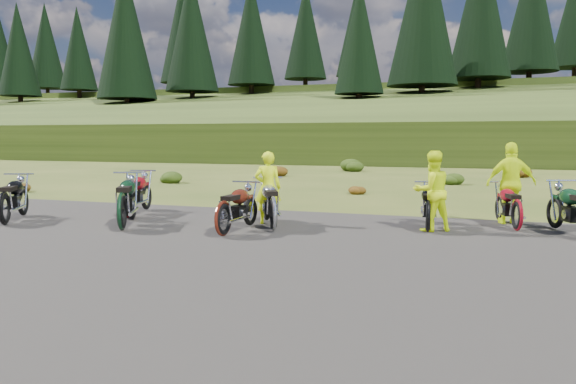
% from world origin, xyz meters
% --- Properties ---
extents(ground, '(300.00, 300.00, 0.00)m').
position_xyz_m(ground, '(0.00, 0.00, 0.00)').
color(ground, '#384A18').
rests_on(ground, ground).
extents(gravel_pad, '(20.00, 12.00, 0.04)m').
position_xyz_m(gravel_pad, '(0.00, -2.00, 0.00)').
color(gravel_pad, black).
rests_on(gravel_pad, ground).
extents(hill_slope, '(300.00, 45.97, 9.37)m').
position_xyz_m(hill_slope, '(0.00, 50.00, 0.00)').
color(hill_slope, '#2D3E14').
rests_on(hill_slope, ground).
extents(hill_plateau, '(300.00, 90.00, 9.17)m').
position_xyz_m(hill_plateau, '(0.00, 110.00, 0.00)').
color(hill_plateau, '#2D3E14').
rests_on(hill_plateau, ground).
extents(conifer_10, '(7.04, 7.04, 18.00)m').
position_xyz_m(conifer_10, '(-75.00, 77.00, 19.16)').
color(conifer_10, black).
rests_on(conifer_10, ground).
extents(conifer_12, '(6.16, 6.16, 16.00)m').
position_xyz_m(conifer_12, '(-63.00, 58.00, 15.17)').
color(conifer_12, black).
rests_on(conifer_12, ground).
extents(conifer_13, '(5.72, 5.72, 15.00)m').
position_xyz_m(conifer_13, '(-57.00, 64.00, 15.86)').
color(conifer_13, black).
rests_on(conifer_13, ground).
extents(conifer_14, '(5.28, 5.28, 14.00)m').
position_xyz_m(conifer_14, '(-51.00, 70.00, 16.55)').
color(conifer_14, black).
rests_on(conifer_14, ground).
extents(conifer_15, '(7.92, 7.92, 20.00)m').
position_xyz_m(conifer_15, '(-45.00, 76.00, 20.16)').
color(conifer_15, black).
rests_on(conifer_15, ground).
extents(conifer_16, '(7.48, 7.48, 19.00)m').
position_xyz_m(conifer_16, '(-39.00, 51.00, 15.28)').
color(conifer_16, black).
rests_on(conifer_16, ground).
extents(conifer_17, '(7.04, 7.04, 18.00)m').
position_xyz_m(conifer_17, '(-33.00, 57.00, 15.97)').
color(conifer_17, black).
rests_on(conifer_17, ground).
extents(conifer_18, '(6.60, 6.60, 17.00)m').
position_xyz_m(conifer_18, '(-27.00, 63.00, 16.66)').
color(conifer_18, black).
rests_on(conifer_18, ground).
extents(conifer_19, '(6.16, 6.16, 16.00)m').
position_xyz_m(conifer_19, '(-21.00, 69.00, 17.36)').
color(conifer_19, black).
rests_on(conifer_19, ground).
extents(conifer_20, '(5.72, 5.72, 15.00)m').
position_xyz_m(conifer_20, '(-15.00, 75.00, 17.65)').
color(conifer_20, black).
rests_on(conifer_20, ground).
extents(conifer_21, '(5.28, 5.28, 14.00)m').
position_xyz_m(conifer_21, '(-9.00, 50.00, 12.56)').
color(conifer_21, black).
rests_on(conifer_21, ground).
extents(conifer_22, '(7.92, 7.92, 20.00)m').
position_xyz_m(conifer_22, '(-3.00, 56.00, 16.77)').
color(conifer_22, black).
rests_on(conifer_22, ground).
extents(conifer_23, '(7.48, 7.48, 19.00)m').
position_xyz_m(conifer_23, '(3.00, 62.00, 17.47)').
color(conifer_23, black).
rests_on(conifer_23, ground).
extents(conifer_24, '(7.04, 7.04, 18.00)m').
position_xyz_m(conifer_24, '(9.00, 68.00, 18.16)').
color(conifer_24, black).
rests_on(conifer_24, ground).
extents(shrub_0, '(0.77, 0.77, 0.45)m').
position_xyz_m(shrub_0, '(-12.00, 6.00, 0.23)').
color(shrub_0, '#64290C').
rests_on(shrub_0, ground).
extents(shrub_1, '(1.03, 1.03, 0.61)m').
position_xyz_m(shrub_1, '(-9.10, 11.30, 0.31)').
color(shrub_1, '#1D340D').
rests_on(shrub_1, ground).
extents(shrub_2, '(1.30, 1.30, 0.77)m').
position_xyz_m(shrub_2, '(-6.20, 16.60, 0.38)').
color(shrub_2, '#64290C').
rests_on(shrub_2, ground).
extents(shrub_3, '(1.56, 1.56, 0.92)m').
position_xyz_m(shrub_3, '(-3.30, 21.90, 0.46)').
color(shrub_3, '#1D340D').
rests_on(shrub_3, ground).
extents(shrub_4, '(0.77, 0.77, 0.45)m').
position_xyz_m(shrub_4, '(-0.40, 9.20, 0.23)').
color(shrub_4, '#64290C').
rests_on(shrub_4, ground).
extents(shrub_5, '(1.03, 1.03, 0.61)m').
position_xyz_m(shrub_5, '(2.50, 14.50, 0.31)').
color(shrub_5, '#1D340D').
rests_on(shrub_5, ground).
extents(shrub_6, '(1.30, 1.30, 0.77)m').
position_xyz_m(shrub_6, '(5.40, 19.80, 0.38)').
color(shrub_6, '#64290C').
rests_on(shrub_6, ground).
extents(motorcycle_0, '(1.66, 2.22, 1.12)m').
position_xyz_m(motorcycle_0, '(-6.31, -0.42, 0.00)').
color(motorcycle_0, black).
rests_on(motorcycle_0, ground).
extents(motorcycle_1, '(1.28, 2.28, 1.14)m').
position_xyz_m(motorcycle_1, '(-4.34, 1.43, 0.00)').
color(motorcycle_1, maroon).
rests_on(motorcycle_1, ground).
extents(motorcycle_2, '(1.72, 2.39, 1.20)m').
position_xyz_m(motorcycle_2, '(-3.35, -0.18, 0.00)').
color(motorcycle_2, black).
rests_on(motorcycle_2, ground).
extents(motorcycle_3, '(1.57, 2.17, 1.09)m').
position_xyz_m(motorcycle_3, '(-0.31, 0.85, 0.00)').
color(motorcycle_3, '#B4B4B9').
rests_on(motorcycle_3, ground).
extents(motorcycle_4, '(0.69, 2.01, 1.05)m').
position_xyz_m(motorcycle_4, '(-1.02, -0.09, 0.00)').
color(motorcycle_4, '#54190E').
rests_on(motorcycle_4, ground).
extents(motorcycle_5, '(0.82, 1.98, 1.01)m').
position_xyz_m(motorcycle_5, '(2.80, 1.74, 0.00)').
color(motorcycle_5, black).
rests_on(motorcycle_5, ground).
extents(motorcycle_6, '(1.07, 1.99, 0.99)m').
position_xyz_m(motorcycle_6, '(4.56, 2.52, 0.00)').
color(motorcycle_6, maroon).
rests_on(motorcycle_6, ground).
extents(person_middle, '(0.70, 0.57, 1.66)m').
position_xyz_m(person_middle, '(-0.77, 1.72, 0.83)').
color(person_middle, '#C6E00B').
rests_on(person_middle, ground).
extents(person_right_a, '(1.04, 0.99, 1.69)m').
position_xyz_m(person_right_a, '(2.85, 1.92, 0.85)').
color(person_right_a, '#C6E00B').
rests_on(person_right_a, ground).
extents(person_right_b, '(1.17, 0.72, 1.87)m').
position_xyz_m(person_right_b, '(4.47, 3.54, 0.93)').
color(person_right_b, '#C6E00B').
rests_on(person_right_b, ground).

